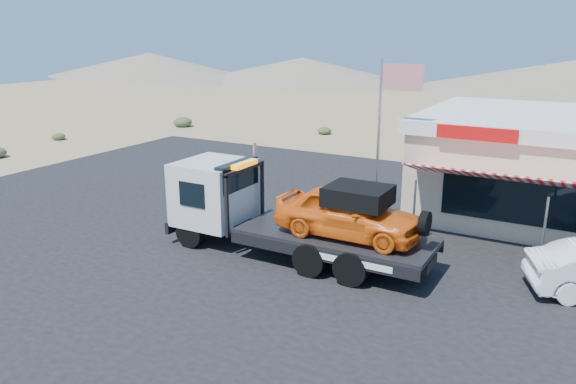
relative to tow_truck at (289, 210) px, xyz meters
The scene contains 7 objects.
ground 3.74m from the tow_truck, behind, with size 120.00×120.00×0.00m, color #8B744F.
asphalt_lot 3.38m from the tow_truck, 117.53° to the left, with size 32.00×24.00×0.02m, color black.
tow_truck is the anchor object (origin of this frame).
jerky_store 11.20m from the tow_truck, 50.58° to the left, with size 10.40×9.97×3.90m.
flagpole 4.97m from the tow_truck, 69.74° to the left, with size 1.55×0.10×6.00m.
desert_scrub 20.59m from the tow_truck, 154.51° to the left, with size 23.37×36.30×0.75m.
distant_hills 56.37m from the tow_truck, 103.50° to the left, with size 126.00×48.00×4.20m.
Camera 1 is at (11.56, -14.29, 6.92)m, focal length 35.00 mm.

